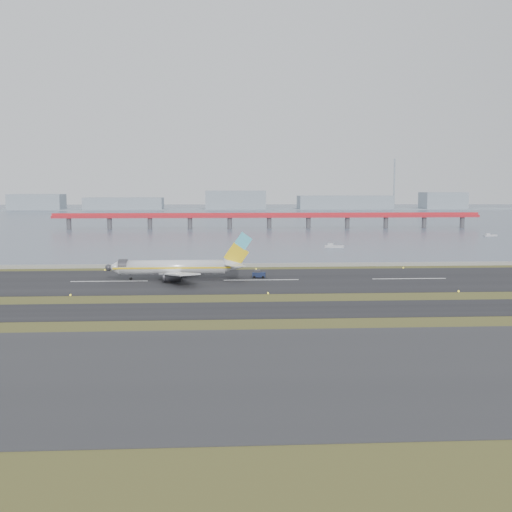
{
  "coord_description": "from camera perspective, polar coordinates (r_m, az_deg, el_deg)",
  "views": [
    {
      "loc": [
        -11.66,
        -138.35,
        24.26
      ],
      "look_at": [
        -1.91,
        22.0,
        7.36
      ],
      "focal_mm": 45.0,
      "sensor_mm": 36.0,
      "label": 1
    }
  ],
  "objects": [
    {
      "name": "ground",
      "position": [
        140.94,
        1.32,
        -3.91
      ],
      "size": [
        1000.0,
        1000.0,
        0.0
      ],
      "primitive_type": "plane",
      "color": "#374819",
      "rests_on": "ground"
    },
    {
      "name": "apron_strip",
      "position": [
        87.57,
        4.38,
        -10.06
      ],
      "size": [
        1000.0,
        50.0,
        0.1
      ],
      "primitive_type": "cube",
      "color": "#2D2D2F",
      "rests_on": "ground"
    },
    {
      "name": "taxiway_strip",
      "position": [
        129.17,
        1.77,
        -4.8
      ],
      "size": [
        1000.0,
        18.0,
        0.1
      ],
      "primitive_type": "cube",
      "color": "black",
      "rests_on": "ground"
    },
    {
      "name": "runway_strip",
      "position": [
        170.48,
        0.48,
        -2.16
      ],
      "size": [
        1000.0,
        45.0,
        0.1
      ],
      "primitive_type": "cube",
      "color": "black",
      "rests_on": "ground"
    },
    {
      "name": "seawall",
      "position": [
        200.11,
        -0.11,
        -0.81
      ],
      "size": [
        1000.0,
        2.5,
        1.0
      ],
      "primitive_type": "cube",
      "color": "#969791",
      "rests_on": "ground"
    },
    {
      "name": "bay_water",
      "position": [
        598.95,
        -2.37,
        3.68
      ],
      "size": [
        1400.0,
        800.0,
        1.3
      ],
      "primitive_type": "cube",
      "color": "#4C596D",
      "rests_on": "ground"
    },
    {
      "name": "red_pier",
      "position": [
        390.01,
        1.18,
        3.51
      ],
      "size": [
        260.0,
        5.0,
        10.2
      ],
      "color": "red",
      "rests_on": "ground"
    },
    {
      "name": "far_shoreline",
      "position": [
        758.99,
        -1.58,
        4.63
      ],
      "size": [
        1400.0,
        80.0,
        60.5
      ],
      "color": "#8794A0",
      "rests_on": "ground"
    },
    {
      "name": "airliner",
      "position": [
        171.66,
        -6.94,
        -1.0
      ],
      "size": [
        38.52,
        32.89,
        12.8
      ],
      "color": "silver",
      "rests_on": "ground"
    },
    {
      "name": "pushback_tug",
      "position": [
        174.41,
        0.24,
        -1.63
      ],
      "size": [
        3.74,
        2.52,
        2.24
      ],
      "rotation": [
        0.0,
        0.0,
        -0.15
      ],
      "color": "#161F3C",
      "rests_on": "ground"
    },
    {
      "name": "workboat_near",
      "position": [
        266.26,
        6.93,
        0.86
      ],
      "size": [
        8.1,
        4.37,
        1.88
      ],
      "rotation": [
        0.0,
        0.0,
        -0.26
      ],
      "color": "silver",
      "rests_on": "ground"
    },
    {
      "name": "workboat_far",
      "position": [
        348.66,
        20.06,
        1.74
      ],
      "size": [
        7.08,
        3.16,
        1.66
      ],
      "rotation": [
        0.0,
        0.0,
        0.15
      ],
      "color": "silver",
      "rests_on": "ground"
    }
  ]
}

